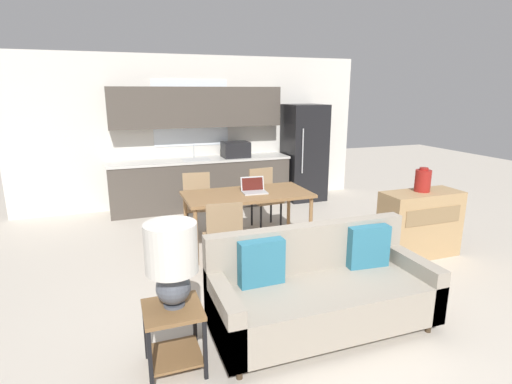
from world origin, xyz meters
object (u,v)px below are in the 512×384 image
(dining_chair_far_right, at_px, (264,195))
(couch, at_px, (320,291))
(dining_table, at_px, (247,198))
(side_table, at_px, (174,328))
(refrigerator, at_px, (304,153))
(credenza, at_px, (419,224))
(dining_chair_far_left, at_px, (198,201))
(vase, at_px, (423,180))
(dining_chair_near_left, at_px, (223,235))
(laptop, at_px, (254,189))
(table_lamp, at_px, (172,258))

(dining_chair_far_right, bearing_deg, couch, -105.61)
(dining_table, distance_m, side_table, 2.55)
(refrigerator, xyz_separation_m, credenza, (0.15, -3.05, -0.49))
(credenza, xyz_separation_m, dining_chair_far_left, (-2.52, 1.75, 0.08))
(refrigerator, xyz_separation_m, dining_chair_far_left, (-2.37, -1.30, -0.41))
(dining_chair_far_right, bearing_deg, vase, -54.25)
(dining_chair_far_left, bearing_deg, vase, -27.22)
(couch, height_order, dining_chair_near_left, dining_chair_near_left)
(couch, relative_size, laptop, 5.84)
(side_table, bearing_deg, dining_chair_far_right, 57.69)
(vase, relative_size, dining_chair_near_left, 0.34)
(table_lamp, bearing_deg, couch, 4.12)
(table_lamp, distance_m, credenza, 3.51)
(dining_chair_near_left, distance_m, dining_chair_far_left, 1.51)
(credenza, distance_m, dining_chair_far_right, 2.29)
(couch, height_order, table_lamp, table_lamp)
(couch, height_order, dining_chair_far_right, dining_chair_far_right)
(table_lamp, height_order, dining_chair_far_right, table_lamp)
(couch, distance_m, credenza, 2.24)
(vase, bearing_deg, laptop, 152.61)
(refrigerator, relative_size, vase, 6.01)
(side_table, relative_size, dining_chair_far_left, 0.57)
(dining_chair_far_left, bearing_deg, dining_table, -47.63)
(table_lamp, bearing_deg, laptop, 57.03)
(dining_chair_near_left, bearing_deg, laptop, -122.84)
(couch, relative_size, dining_chair_far_right, 2.16)
(side_table, xyz_separation_m, dining_chair_far_right, (1.84, 2.91, 0.16))
(side_table, bearing_deg, laptop, 57.08)
(dining_table, xyz_separation_m, dining_chair_far_left, (-0.52, 0.74, -0.19))
(dining_table, relative_size, side_table, 3.23)
(dining_table, height_order, side_table, dining_table)
(refrigerator, distance_m, side_table, 5.29)
(dining_chair_far_left, bearing_deg, refrigerator, 35.73)
(table_lamp, relative_size, dining_chair_far_left, 0.72)
(credenza, bearing_deg, refrigerator, 92.82)
(vase, bearing_deg, dining_chair_far_right, 130.63)
(dining_table, relative_size, couch, 0.85)
(table_lamp, bearing_deg, dining_table, 58.75)
(refrigerator, bearing_deg, dining_chair_far_left, -151.19)
(refrigerator, relative_size, side_table, 3.55)
(dining_table, height_order, dining_chair_far_right, dining_chair_far_right)
(table_lamp, relative_size, dining_chair_far_right, 0.72)
(couch, relative_size, dining_chair_near_left, 2.16)
(dining_chair_near_left, bearing_deg, couch, 119.68)
(vase, bearing_deg, side_table, -160.36)
(side_table, xyz_separation_m, dining_chair_near_left, (0.77, 1.39, 0.16))
(dining_chair_far_right, distance_m, dining_chair_near_left, 1.85)
(refrigerator, distance_m, dining_chair_far_right, 1.89)
(refrigerator, height_order, credenza, refrigerator)
(side_table, xyz_separation_m, credenza, (3.31, 1.15, 0.08))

